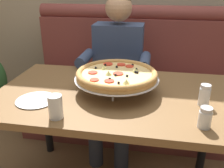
% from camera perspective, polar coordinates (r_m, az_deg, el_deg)
% --- Properties ---
extents(booth_bench, '(1.86, 0.78, 1.13)m').
position_cam_1_polar(booth_bench, '(2.32, 4.20, -0.80)').
color(booth_bench, brown).
rests_on(booth_bench, ground_plane).
extents(dining_table, '(1.37, 0.81, 0.75)m').
position_cam_1_polar(dining_table, '(1.43, 0.70, -5.32)').
color(dining_table, brown).
rests_on(dining_table, ground_plane).
extents(diner_main, '(0.54, 0.64, 1.27)m').
position_cam_1_polar(diner_main, '(1.97, 1.06, 4.56)').
color(diner_main, '#2D3342').
rests_on(diner_main, ground_plane).
extents(pizza, '(0.48, 0.48, 0.14)m').
position_cam_1_polar(pizza, '(1.37, 1.09, 2.19)').
color(pizza, silver).
rests_on(pizza, dining_table).
extents(shaker_pepper_flakes, '(0.06, 0.06, 0.11)m').
position_cam_1_polar(shaker_pepper_flakes, '(1.32, 20.88, -2.79)').
color(shaker_pepper_flakes, white).
rests_on(shaker_pepper_flakes, dining_table).
extents(shaker_oregano, '(0.06, 0.06, 0.10)m').
position_cam_1_polar(shaker_oregano, '(1.13, 21.01, -7.69)').
color(shaker_oregano, white).
rests_on(shaker_oregano, dining_table).
extents(plate_near_left, '(0.21, 0.21, 0.02)m').
position_cam_1_polar(plate_near_left, '(1.36, -17.48, -3.36)').
color(plate_near_left, white).
rests_on(plate_near_left, dining_table).
extents(drinking_glass, '(0.07, 0.07, 0.11)m').
position_cam_1_polar(drinking_glass, '(1.15, -13.12, -5.57)').
color(drinking_glass, silver).
rests_on(drinking_glass, dining_table).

